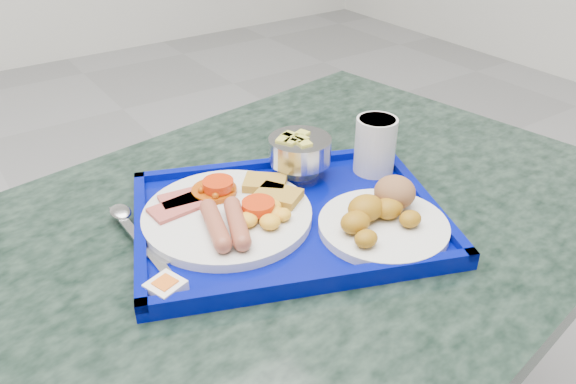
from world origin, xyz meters
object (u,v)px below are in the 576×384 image
at_px(bread_plate, 383,216).
at_px(juice_cup, 375,143).
at_px(table, 282,313).
at_px(tray, 288,219).
at_px(fruit_bowl, 299,151).
at_px(main_plate, 232,211).

xyz_separation_m(bread_plate, juice_cup, (0.10, 0.13, 0.03)).
height_order(table, tray, tray).
bearing_deg(table, juice_cup, 6.34).
bearing_deg(tray, bread_plate, -46.82).
bearing_deg(tray, table, 127.44).
bearing_deg(juice_cup, bread_plate, -127.64).
relative_size(table, juice_cup, 13.34).
height_order(bread_plate, fruit_bowl, fruit_bowl).
xyz_separation_m(main_plate, juice_cup, (0.26, -0.01, 0.04)).
distance_m(fruit_bowl, juice_cup, 0.12).
bearing_deg(bread_plate, table, 132.76).
distance_m(tray, fruit_bowl, 0.13).
bearing_deg(main_plate, juice_cup, -1.74).
xyz_separation_m(tray, main_plate, (-0.07, 0.04, 0.02)).
bearing_deg(fruit_bowl, bread_plate, -86.64).
bearing_deg(bread_plate, main_plate, 139.91).
distance_m(bread_plate, fruit_bowl, 0.19).
relative_size(tray, main_plate, 2.14).
height_order(tray, bread_plate, bread_plate).
distance_m(table, tray, 0.19).
height_order(table, bread_plate, bread_plate).
bearing_deg(main_plate, tray, -28.71).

